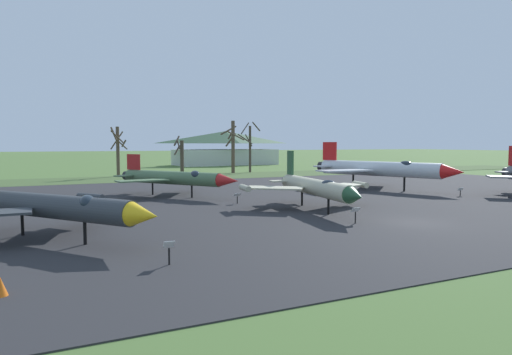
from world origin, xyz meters
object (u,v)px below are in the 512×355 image
at_px(visitor_building, 226,148).
at_px(traffic_cone, 0,287).
at_px(info_placard_front_left, 460,191).
at_px(info_placard_rear_left, 355,213).
at_px(jet_fighter_front_left, 381,169).
at_px(jet_fighter_rear_center, 54,206).
at_px(info_placard_rear_center, 169,250).
at_px(jet_fighter_front_right, 175,178).
at_px(info_placard_front_right, 237,197).
at_px(jet_fighter_rear_left, 315,187).

relative_size(visitor_building, traffic_cone, 37.21).
bearing_deg(info_placard_front_left, info_placard_rear_left, -157.44).
relative_size(jet_fighter_front_left, jet_fighter_rear_center, 1.41).
xyz_separation_m(info_placard_rear_center, traffic_cone, (-5.92, -1.37, -0.31)).
bearing_deg(jet_fighter_front_right, info_placard_front_right, -64.51).
bearing_deg(jet_fighter_front_right, jet_fighter_rear_center, -123.66).
distance_m(info_placard_front_left, traffic_cone, 39.44).
xyz_separation_m(jet_fighter_front_right, jet_fighter_rear_left, (7.25, -12.82, -0.05)).
bearing_deg(jet_fighter_front_right, info_placard_rear_center, -105.60).
xyz_separation_m(info_placard_front_left, jet_fighter_rear_center, (-35.35, -4.88, 1.26)).
xyz_separation_m(jet_fighter_front_left, traffic_cone, (-34.28, -21.37, -1.99)).
distance_m(info_placard_rear_left, visitor_building, 79.82).
height_order(info_placard_rear_left, traffic_cone, info_placard_rear_left).
bearing_deg(jet_fighter_rear_left, info_placard_rear_center, -143.13).
height_order(jet_fighter_front_right, info_placard_rear_left, jet_fighter_front_right).
distance_m(jet_fighter_front_right, info_placard_front_right, 7.88).
xyz_separation_m(visitor_building, traffic_cone, (-40.12, -82.64, -3.69)).
relative_size(jet_fighter_front_left, info_placard_rear_left, 15.09).
height_order(jet_fighter_front_right, visitor_building, visitor_building).
relative_size(info_placard_front_right, traffic_cone, 1.35).
height_order(jet_fighter_rear_center, info_placard_rear_left, jet_fighter_rear_center).
distance_m(jet_fighter_front_right, info_placard_rear_center, 24.01).
xyz_separation_m(info_placard_rear_left, traffic_cone, (-18.81, -5.79, -0.35)).
bearing_deg(jet_fighter_rear_left, jet_fighter_rear_center, -170.06).
relative_size(info_placard_rear_center, visitor_building, 0.04).
relative_size(info_placard_rear_left, traffic_cone, 1.54).
height_order(jet_fighter_front_right, jet_fighter_rear_left, jet_fighter_rear_left).
height_order(jet_fighter_rear_left, traffic_cone, jet_fighter_rear_left).
relative_size(jet_fighter_rear_center, visitor_building, 0.44).
bearing_deg(visitor_building, jet_fighter_front_left, -95.45).
bearing_deg(jet_fighter_front_right, traffic_cone, -116.82).
bearing_deg(jet_fighter_rear_center, jet_fighter_front_right, 56.34).
distance_m(jet_fighter_front_left, info_placard_front_right, 19.05).
height_order(jet_fighter_front_right, traffic_cone, jet_fighter_front_right).
distance_m(info_placard_rear_center, info_placard_rear_left, 13.63).
bearing_deg(info_placard_rear_center, jet_fighter_front_right, 74.40).
height_order(info_placard_rear_center, info_placard_rear_left, info_placard_rear_left).
distance_m(jet_fighter_rear_center, traffic_cone, 8.81).
height_order(jet_fighter_rear_left, info_placard_rear_left, jet_fighter_rear_left).
xyz_separation_m(jet_fighter_front_left, jet_fighter_front_right, (-21.91, 3.09, -0.49)).
bearing_deg(jet_fighter_rear_left, info_placard_front_right, 123.97).
xyz_separation_m(info_placard_front_right, jet_fighter_rear_left, (3.91, -5.80, 1.19)).
bearing_deg(info_placard_front_left, info_placard_front_right, 169.26).
relative_size(jet_fighter_rear_left, visitor_building, 0.50).
relative_size(info_placard_front_left, info_placard_front_right, 0.92).
bearing_deg(traffic_cone, jet_fighter_front_left, 31.95).
bearing_deg(info_placard_rear_center, info_placard_rear_left, 18.94).
bearing_deg(jet_fighter_front_left, info_placard_front_left, -70.53).
bearing_deg(traffic_cone, info_placard_rear_center, 13.01).
xyz_separation_m(jet_fighter_rear_center, visitor_building, (38.38, 74.13, 2.22)).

